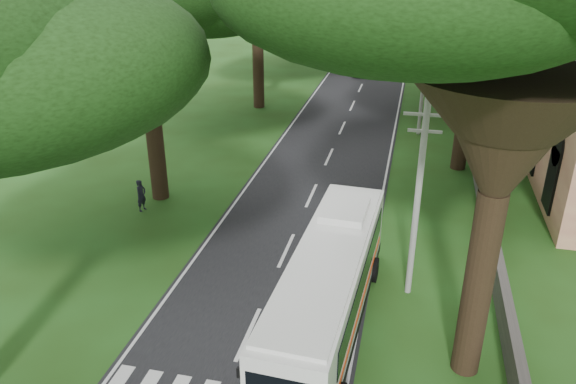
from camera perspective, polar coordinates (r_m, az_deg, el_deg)
name	(u,v)px	position (r m, az deg, el deg)	size (l,w,h in m)	color
ground	(231,373)	(19.49, -5.83, -17.80)	(140.00, 140.00, 0.00)	#214012
road	(340,132)	(40.94, 5.32, 6.05)	(8.00, 120.00, 0.04)	black
property_wall	(472,139)	(39.69, 18.16, 5.17)	(0.35, 50.00, 1.20)	#383533
pole_near	(418,198)	(21.42, 13.03, -0.61)	(1.60, 0.24, 8.00)	gray
pole_mid	(424,76)	(40.45, 13.65, 11.38)	(1.60, 0.24, 8.00)	gray
pole_far	(426,31)	(60.11, 13.88, 15.62)	(1.60, 0.24, 8.00)	gray
coach_bus	(328,286)	(20.14, 4.13, -9.55)	(3.09, 11.46, 3.35)	white
distant_car_a	(358,69)	(58.20, 7.17, 12.29)	(1.45, 3.60, 1.23)	#B1B2B6
distant_car_b	(367,52)	(66.42, 8.03, 13.91)	(1.54, 4.42, 1.46)	navy
distant_car_c	(403,45)	(72.26, 11.63, 14.44)	(1.70, 4.19, 1.22)	maroon
pedestrian	(141,195)	(29.86, -14.68, -0.34)	(0.62, 0.41, 1.70)	black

